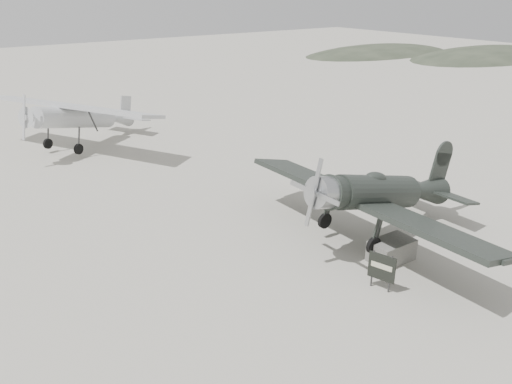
# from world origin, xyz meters

# --- Properties ---
(ground) EXTENTS (160.00, 160.00, 0.00)m
(ground) POSITION_xyz_m (0.00, 0.00, 0.00)
(ground) COLOR gray
(ground) RESTS_ON ground
(hill_east_north) EXTENTS (36.00, 18.00, 6.00)m
(hill_east_north) POSITION_xyz_m (60.00, 28.00, 0.00)
(hill_east_north) COLOR #2B3325
(hill_east_north) RESTS_ON ground
(hill_northeast) EXTENTS (32.00, 16.00, 5.20)m
(hill_northeast) POSITION_xyz_m (50.00, 40.00, 0.00)
(hill_northeast) COLOR #2B3325
(hill_northeast) RESTS_ON ground
(lowwing_monoplane) EXTENTS (8.22, 11.40, 3.70)m
(lowwing_monoplane) POSITION_xyz_m (4.38, -0.80, 1.96)
(lowwing_monoplane) COLOR black
(lowwing_monoplane) RESTS_ON ground
(highwing_monoplane) EXTENTS (9.64, 11.90, 3.55)m
(highwing_monoplane) POSITION_xyz_m (-1.59, 18.20, 2.22)
(highwing_monoplane) COLOR #A4A7AA
(highwing_monoplane) RESTS_ON ground
(equipment_block) EXTENTS (1.67, 1.08, 0.82)m
(equipment_block) POSITION_xyz_m (3.37, -2.37, 0.41)
(equipment_block) COLOR #5F5D58
(equipment_block) RESTS_ON ground
(sign_board) EXTENTS (0.35, 0.92, 1.37)m
(sign_board) POSITION_xyz_m (1.56, -3.45, 0.82)
(sign_board) COLOR #333333
(sign_board) RESTS_ON ground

